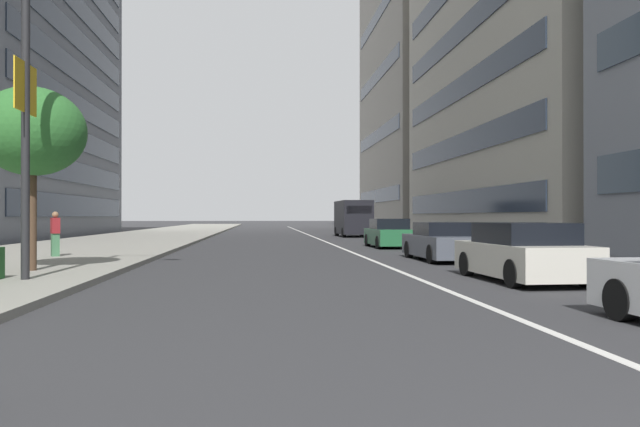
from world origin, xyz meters
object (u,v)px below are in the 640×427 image
object	(u,v)px
car_following_behind	(443,243)
car_far_down_avenue	(389,234)
street_tree_far_plaza	(32,132)
street_lamp_with_banners	(40,54)
car_lead_in_lane	(522,253)
pedestrian_on_plaza	(55,234)
delivery_van_ahead	(353,218)

from	to	relation	value
car_following_behind	car_far_down_avenue	size ratio (longest dim) A/B	1.08
car_far_down_avenue	street_tree_far_plaza	xyz separation A→B (m)	(-13.41, 12.01, 3.02)
street_lamp_with_banners	car_far_down_avenue	bearing A→B (deg)	-35.04
car_lead_in_lane	street_lamp_with_banners	xyz separation A→B (m)	(-0.03, 10.96, 4.43)
street_tree_far_plaza	pedestrian_on_plaza	xyz separation A→B (m)	(5.71, 1.27, -2.76)
car_far_down_avenue	street_tree_far_plaza	size ratio (longest dim) A/B	0.89
street_lamp_with_banners	car_lead_in_lane	bearing A→B (deg)	-89.84
street_tree_far_plaza	pedestrian_on_plaza	distance (m)	6.46
delivery_van_ahead	street_tree_far_plaza	distance (m)	32.06
street_tree_far_plaza	delivery_van_ahead	bearing A→B (deg)	-23.20
car_far_down_avenue	pedestrian_on_plaza	xyz separation A→B (m)	(-7.70, 13.28, 0.27)
car_following_behind	street_lamp_with_banners	xyz separation A→B (m)	(-6.84, 11.06, 4.47)
car_lead_in_lane	car_following_behind	xyz separation A→B (m)	(6.81, -0.11, -0.04)
car_lead_in_lane	street_lamp_with_banners	distance (m)	11.82
car_lead_in_lane	car_far_down_avenue	bearing A→B (deg)	-2.13
car_far_down_avenue	pedestrian_on_plaza	world-z (taller)	pedestrian_on_plaza
car_following_behind	delivery_van_ahead	xyz separation A→B (m)	(24.87, -0.55, 0.81)
street_lamp_with_banners	pedestrian_on_plaza	distance (m)	9.32
car_far_down_avenue	street_tree_far_plaza	distance (m)	18.25
car_lead_in_lane	car_far_down_avenue	xyz separation A→B (m)	(15.69, -0.07, -0.01)
street_lamp_with_banners	street_tree_far_plaza	xyz separation A→B (m)	(2.31, 0.99, -1.42)
delivery_van_ahead	street_tree_far_plaza	bearing A→B (deg)	155.30
street_tree_far_plaza	car_lead_in_lane	bearing A→B (deg)	-100.82
delivery_van_ahead	pedestrian_on_plaza	distance (m)	27.46
car_following_behind	delivery_van_ahead	distance (m)	24.89
car_following_behind	delivery_van_ahead	size ratio (longest dim) A/B	0.87
car_following_behind	delivery_van_ahead	bearing A→B (deg)	-2.13
delivery_van_ahead	car_lead_in_lane	bearing A→B (deg)	177.32
car_far_down_avenue	street_lamp_with_banners	distance (m)	19.71
delivery_van_ahead	car_following_behind	bearing A→B (deg)	177.24
street_lamp_with_banners	street_tree_far_plaza	bearing A→B (deg)	23.15
delivery_van_ahead	street_tree_far_plaza	world-z (taller)	street_tree_far_plaza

